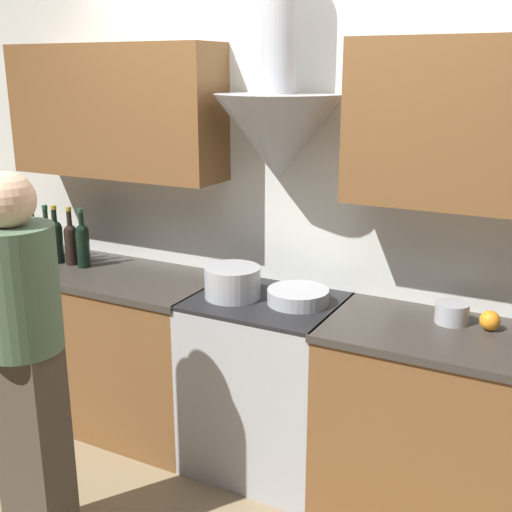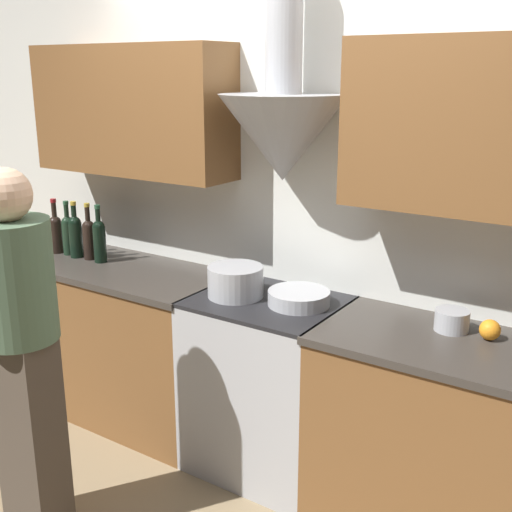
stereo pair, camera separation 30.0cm
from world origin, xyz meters
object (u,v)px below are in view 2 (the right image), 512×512
object	(u,v)px
wine_bottle_1	(68,233)
wine_bottle_3	(89,237)
wine_bottle_0	(56,232)
stock_pot	(235,281)
wine_bottle_2	(76,234)
orange_fruit	(490,330)
person_foreground_left	(21,342)
mixing_bowl	(299,298)
saucepan	(452,320)
stove_range	(267,384)
wine_bottle_4	(99,239)

from	to	relation	value
wine_bottle_1	wine_bottle_3	xyz separation A→B (m)	(0.18, -0.00, 0.00)
wine_bottle_0	stock_pot	xyz separation A→B (m)	(1.38, -0.04, -0.05)
wine_bottle_2	orange_fruit	world-z (taller)	wine_bottle_2
stock_pot	person_foreground_left	xyz separation A→B (m)	(-0.44, -0.94, -0.08)
wine_bottle_0	mixing_bowl	xyz separation A→B (m)	(1.71, 0.03, -0.10)
wine_bottle_1	stock_pot	distance (m)	1.29
stock_pot	saucepan	size ratio (longest dim) A/B	1.87
mixing_bowl	saucepan	distance (m)	0.72
stove_range	wine_bottle_2	size ratio (longest dim) A/B	2.72
orange_fruit	person_foreground_left	size ratio (longest dim) A/B	0.05
stove_range	wine_bottle_3	world-z (taller)	wine_bottle_3
saucepan	person_foreground_left	distance (m)	1.84
wine_bottle_0	person_foreground_left	bearing A→B (deg)	-46.20
wine_bottle_1	orange_fruit	bearing A→B (deg)	2.11
wine_bottle_4	stock_pot	distance (m)	1.01
wine_bottle_4	wine_bottle_0	bearing A→B (deg)	-179.25
wine_bottle_4	mixing_bowl	distance (m)	1.34
stove_range	wine_bottle_0	xyz separation A→B (m)	(-1.55, 0.00, 0.59)
stock_pot	mixing_bowl	world-z (taller)	stock_pot
stock_pot	mixing_bowl	xyz separation A→B (m)	(0.33, 0.07, -0.04)
stock_pot	wine_bottle_2	bearing A→B (deg)	178.07
wine_bottle_1	mixing_bowl	size ratio (longest dim) A/B	1.11
stove_range	stock_pot	world-z (taller)	stock_pot
wine_bottle_4	wine_bottle_1	bearing A→B (deg)	177.74
stove_range	wine_bottle_2	xyz separation A→B (m)	(-1.37, -0.00, 0.60)
stove_range	mixing_bowl	size ratio (longest dim) A/B	3.10
wine_bottle_1	orange_fruit	size ratio (longest dim) A/B	3.76
mixing_bowl	orange_fruit	size ratio (longest dim) A/B	3.39
wine_bottle_0	wine_bottle_4	distance (m)	0.38
wine_bottle_3	saucepan	world-z (taller)	wine_bottle_3
stove_range	saucepan	world-z (taller)	saucepan
wine_bottle_3	mixing_bowl	distance (m)	1.43
wine_bottle_3	wine_bottle_4	xyz separation A→B (m)	(0.10, -0.01, 0.01)
wine_bottle_0	orange_fruit	size ratio (longest dim) A/B	3.82
stock_pot	person_foreground_left	distance (m)	1.04
wine_bottle_0	person_foreground_left	world-z (taller)	person_foreground_left
orange_fruit	saucepan	distance (m)	0.16
wine_bottle_4	mixing_bowl	xyz separation A→B (m)	(1.33, 0.02, -0.11)
wine_bottle_1	mixing_bowl	bearing A→B (deg)	0.32
mixing_bowl	person_foreground_left	size ratio (longest dim) A/B	0.18
wine_bottle_2	stove_range	bearing A→B (deg)	0.03
wine_bottle_1	orange_fruit	world-z (taller)	wine_bottle_1
wine_bottle_2	person_foreground_left	world-z (taller)	person_foreground_left
stove_range	orange_fruit	distance (m)	1.16
wine_bottle_1	saucepan	world-z (taller)	wine_bottle_1
wine_bottle_0	mixing_bowl	distance (m)	1.71
mixing_bowl	stove_range	bearing A→B (deg)	-171.12
wine_bottle_1	wine_bottle_4	size ratio (longest dim) A/B	0.97
stove_range	wine_bottle_1	size ratio (longest dim) A/B	2.80
wine_bottle_1	saucepan	xyz separation A→B (m)	(2.32, 0.10, -0.09)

